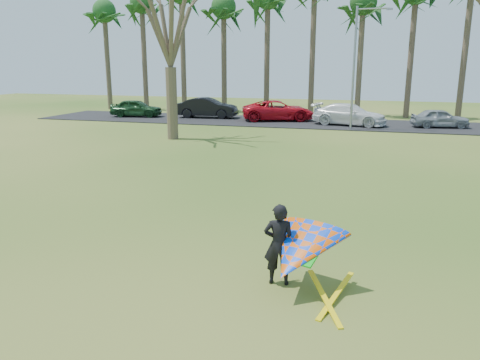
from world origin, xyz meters
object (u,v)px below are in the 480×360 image
(bare_tree_left, at_px, (169,18))
(streetlight, at_px, (357,63))
(car_1, at_px, (207,108))
(car_4, at_px, (440,118))
(car_2, at_px, (278,111))
(car_3, at_px, (349,114))
(car_0, at_px, (136,108))
(kite_flyer, at_px, (297,251))

(bare_tree_left, bearing_deg, streetlight, 34.57)
(car_1, height_order, car_4, car_1)
(car_2, height_order, car_4, car_2)
(streetlight, xyz_separation_m, car_3, (-0.41, 2.22, -3.64))
(car_0, xyz_separation_m, car_1, (6.01, 0.94, 0.09))
(bare_tree_left, height_order, streetlight, bare_tree_left)
(car_2, xyz_separation_m, car_4, (11.70, -0.95, -0.13))
(streetlight, relative_size, kite_flyer, 3.35)
(car_4, bearing_deg, car_0, 78.84)
(car_2, distance_m, kite_flyer, 28.42)
(car_3, height_order, kite_flyer, kite_flyer)
(car_0, bearing_deg, kite_flyer, -155.20)
(bare_tree_left, height_order, car_1, bare_tree_left)
(car_3, height_order, car_4, car_3)
(car_3, bearing_deg, car_4, -74.21)
(car_1, relative_size, car_4, 1.30)
(streetlight, distance_m, car_4, 7.35)
(car_4, distance_m, kite_flyer, 27.37)
(streetlight, bearing_deg, car_0, 170.73)
(car_0, distance_m, car_2, 12.05)
(bare_tree_left, relative_size, car_0, 2.28)
(bare_tree_left, distance_m, car_1, 12.57)
(car_4, bearing_deg, bare_tree_left, 110.76)
(bare_tree_left, height_order, car_4, bare_tree_left)
(car_4, bearing_deg, car_3, 83.36)
(car_0, height_order, car_1, car_1)
(streetlight, height_order, car_0, streetlight)
(streetlight, bearing_deg, car_1, 162.05)
(car_1, distance_m, car_3, 11.67)
(car_1, height_order, car_2, car_1)
(car_1, distance_m, car_4, 17.76)
(streetlight, xyz_separation_m, car_4, (5.75, 2.62, -3.75))
(streetlight, bearing_deg, car_2, 149.03)
(bare_tree_left, height_order, kite_flyer, bare_tree_left)
(car_0, distance_m, kite_flyer, 32.65)
(streetlight, relative_size, car_3, 1.51)
(car_3, bearing_deg, car_1, 93.85)
(streetlight, relative_size, car_1, 1.61)
(bare_tree_left, distance_m, streetlight, 12.58)
(streetlight, height_order, car_2, streetlight)
(car_2, relative_size, car_4, 1.46)
(car_2, bearing_deg, kite_flyer, 174.13)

